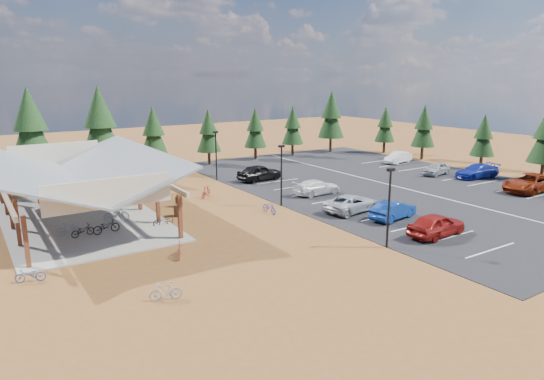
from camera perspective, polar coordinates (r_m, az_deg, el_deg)
The scene contains 42 objects.
ground at distance 36.55m, azimuth -3.66°, elevation -3.69°, with size 140.00×140.00×0.00m, color brown.
asphalt_lot at distance 50.00m, azimuth 13.36°, elevation 0.67°, with size 27.00×44.00×0.04m, color black.
concrete_pad at distance 39.63m, azimuth -21.54°, elevation -3.19°, with size 10.60×18.60×0.10m, color gray.
bike_pavilion at distance 38.78m, azimuth -22.01°, elevation 2.17°, with size 11.65×19.40×4.97m.
lamp_post_0 at distance 31.08m, azimuth 13.61°, elevation -1.42°, with size 0.50×0.25×5.14m.
lamp_post_1 at distance 40.03m, azimuth 1.11°, elevation 2.24°, with size 0.50×0.25×5.14m.
lamp_post_2 at distance 50.27m, azimuth -6.60°, elevation 4.44°, with size 0.50×0.25×5.14m.
trash_bin_0 at distance 38.34m, azimuth -11.03°, elevation -2.40°, with size 0.60×0.60×0.90m, color #473119.
trash_bin_1 at distance 41.01m, azimuth -10.88°, elevation -1.36°, with size 0.60×0.60×0.90m, color #473119.
pine_2 at distance 53.26m, azimuth -26.56°, elevation 6.84°, with size 4.17×4.17×9.71m.
pine_3 at distance 53.41m, azimuth -19.58°, elevation 7.52°, with size 4.19×4.19×9.76m.
pine_4 at distance 56.13m, azimuth -13.78°, elevation 6.66°, with size 3.18×3.18×7.40m.
pine_5 at distance 59.28m, azimuth -7.49°, elevation 6.91°, with size 2.92×2.92×6.79m.
pine_6 at distance 62.61m, azimuth -1.98°, elevation 7.30°, with size 2.88×2.88×6.70m.
pine_7 at distance 65.53m, azimuth 2.45°, elevation 7.59°, with size 2.89×2.89×6.74m.
pine_8 at distance 69.34m, azimuth 6.98°, elevation 8.77°, with size 3.69×3.69×8.60m.
pine_11 at distance 61.33m, azimuth 23.62°, elevation 5.88°, with size 2.74×2.74×6.38m.
pine_12 at distance 65.63m, azimuth 17.43°, elevation 7.17°, with size 3.02×3.02×7.04m.
pine_13 at distance 70.10m, azimuth 13.17°, elevation 7.51°, with size 2.78×2.78×6.49m.
bike_0 at distance 35.10m, azimuth -21.38°, elevation -4.46°, with size 0.55×1.58×0.83m, color black.
bike_1 at distance 35.66m, azimuth -22.81°, elevation -4.25°, with size 0.43×1.53×0.92m, color gray.
bike_2 at distance 41.88m, azimuth -23.62°, elevation -1.87°, with size 0.54×1.54×0.81m, color navy.
bike_3 at distance 45.04m, azimuth -24.84°, elevation -0.78°, with size 0.52×1.84×1.11m, color maroon.
bike_4 at distance 35.25m, azimuth -18.92°, elevation -4.06°, with size 0.65×1.85×0.97m, color black.
bike_5 at distance 37.80m, azimuth -17.85°, elevation -2.72°, with size 0.52×1.83×1.10m, color gray.
bike_6 at distance 41.68m, azimuth -18.23°, elevation -1.35°, with size 0.66×1.90×1.00m, color #1F3AA0.
bike_7 at distance 45.31m, azimuth -20.69°, elevation -0.43°, with size 0.44×1.56×0.94m, color maroon.
bike_10 at distance 29.02m, azimuth -26.58°, elevation -8.93°, with size 0.53×1.52×0.80m, color #1F488B.
bike_11 at distance 29.88m, azimuth -10.83°, elevation -6.92°, with size 0.44×1.56×0.94m, color maroon.
bike_13 at distance 24.60m, azimuth -12.40°, elevation -11.56°, with size 0.45×1.58×0.95m, color #929399.
bike_14 at distance 38.48m, azimuth -0.29°, elevation -2.06°, with size 0.62×1.78×0.93m, color #212699.
bike_15 at distance 43.67m, azimuth -7.78°, elevation -0.22°, with size 0.50×1.77×1.07m, color maroon.
bike_16 at distance 36.15m, azimuth -12.67°, elevation -3.52°, with size 0.54×1.55×0.81m, color black.
car_0 at distance 34.74m, azimuth 18.77°, elevation -3.88°, with size 1.87×4.65×1.59m, color maroon.
car_1 at distance 37.86m, azimuth 14.07°, elevation -2.30°, with size 1.48×4.26×1.40m, color navy.
car_2 at distance 39.25m, azimuth 9.37°, elevation -1.54°, with size 2.29×4.96×1.38m, color #ADB1B6.
car_3 at distance 44.53m, azimuth 5.30°, elevation 0.35°, with size 1.88×4.62×1.34m, color white.
car_4 at distance 50.23m, azimuth -1.47°, elevation 2.08°, with size 1.95×4.86×1.65m, color black.
car_6 at distance 51.35m, azimuth 28.04°, elevation 0.75°, with size 2.77×6.01×1.67m, color maroon.
car_7 at distance 55.83m, azimuth 22.98°, elevation 2.06°, with size 2.05×5.05×1.46m, color navy.
car_8 at distance 56.07m, azimuth 18.76°, elevation 2.40°, with size 1.60×3.97×1.35m, color #96999D.
car_9 at distance 62.22m, azimuth 14.61°, elevation 3.73°, with size 1.49×4.26×1.40m, color white.
Camera 1 is at (-17.03, -30.51, 10.72)m, focal length 32.00 mm.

